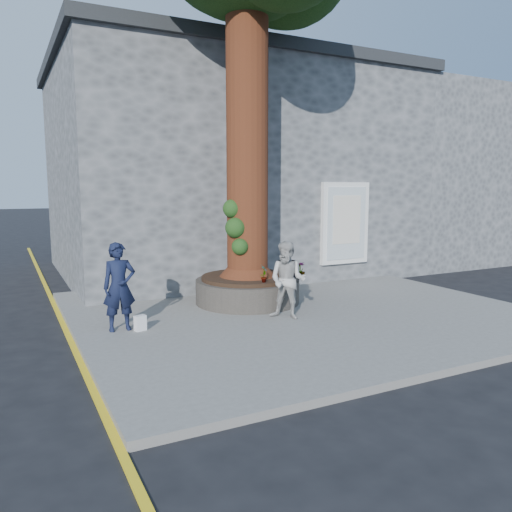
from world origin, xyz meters
name	(u,v)px	position (x,y,z in m)	size (l,w,h in m)	color
ground	(256,336)	(0.00, 0.00, 0.00)	(120.00, 120.00, 0.00)	black
pavement	(298,311)	(1.50, 1.00, 0.06)	(9.00, 8.00, 0.12)	slate
yellow_line	(72,344)	(-3.05, 1.00, 0.00)	(0.10, 30.00, 0.01)	yellow
stone_shop	(224,172)	(2.50, 7.20, 3.16)	(10.30, 8.30, 6.30)	#4C4F51
neighbour_shop	(410,179)	(10.50, 7.20, 3.00)	(6.00, 8.00, 6.00)	#4C4F51
planter	(248,289)	(0.80, 2.00, 0.41)	(2.30, 2.30, 0.60)	black
man	(119,287)	(-2.20, 1.06, 0.91)	(0.58, 0.38, 1.59)	black
woman	(288,280)	(0.89, 0.40, 0.88)	(0.74, 0.57, 1.52)	#AEABA7
shopping_bag	(140,323)	(-1.89, 0.87, 0.26)	(0.20, 0.12, 0.28)	white
plant_a	(264,273)	(0.76, 1.15, 0.91)	(0.20, 0.13, 0.37)	gray
plant_b	(291,269)	(1.54, 1.36, 0.92)	(0.22, 0.21, 0.40)	gray
plant_c	(300,270)	(1.65, 1.15, 0.90)	(0.21, 0.21, 0.37)	gray
plant_d	(263,261)	(1.65, 2.85, 0.88)	(0.29, 0.26, 0.32)	gray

